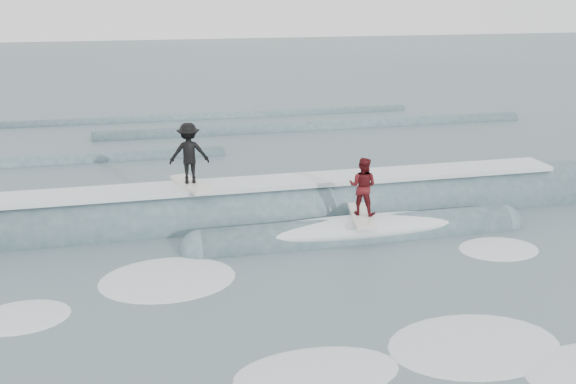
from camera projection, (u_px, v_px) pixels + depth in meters
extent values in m
plane|color=#374650|center=(337.00, 300.00, 14.53)|extent=(160.00, 160.00, 0.00)
cylinder|color=#36525B|center=(281.00, 216.00, 19.86)|extent=(21.96, 2.09, 2.09)
cylinder|color=#36525B|center=(359.00, 237.00, 18.22)|extent=(9.00, 1.18, 1.18)
sphere|color=#36525B|center=(201.00, 251.00, 17.22)|extent=(1.18, 1.18, 1.18)
sphere|color=#36525B|center=(501.00, 224.00, 19.21)|extent=(1.18, 1.18, 1.18)
cube|color=silver|center=(280.00, 182.00, 19.52)|extent=(18.00, 1.30, 0.14)
ellipsoid|color=silver|center=(360.00, 227.00, 18.13)|extent=(7.60, 1.30, 0.60)
cube|color=silver|center=(191.00, 184.00, 18.88)|extent=(1.13, 2.07, 0.10)
imported|color=black|center=(189.00, 153.00, 18.60)|extent=(1.19, 0.73, 1.78)
cube|color=silver|center=(362.00, 215.00, 18.03)|extent=(0.93, 2.07, 0.10)
imported|color=#4B0E10|center=(363.00, 186.00, 17.77)|extent=(1.00, 0.96, 1.63)
ellipsoid|color=silver|center=(498.00, 249.00, 17.37)|extent=(2.28, 1.56, 0.10)
ellipsoid|color=silver|center=(474.00, 345.00, 12.69)|extent=(2.98, 2.03, 0.10)
ellipsoid|color=silver|center=(21.00, 317.00, 13.76)|extent=(2.09, 1.42, 0.10)
ellipsoid|color=silver|center=(168.00, 279.00, 15.57)|extent=(3.31, 2.26, 0.10)
ellipsoid|color=silver|center=(317.00, 373.00, 11.76)|extent=(2.79, 1.90, 0.10)
cylinder|color=#36525B|center=(319.00, 129.00, 32.27)|extent=(22.00, 0.80, 0.80)
cylinder|color=#36525B|center=(215.00, 118.00, 34.93)|extent=(22.00, 0.60, 0.60)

